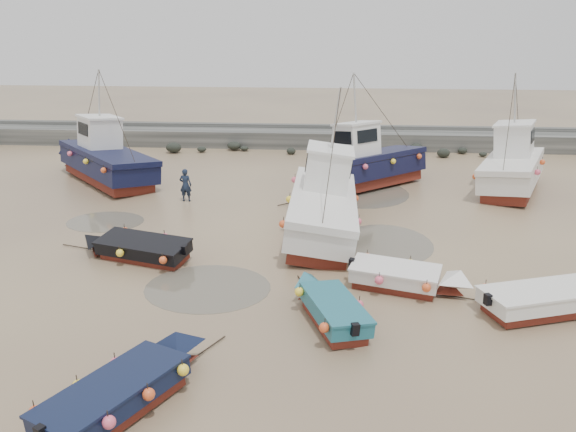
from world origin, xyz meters
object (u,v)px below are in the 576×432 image
(cabin_boat_3, at_px, (516,165))
(dinghy_1, at_px, (127,386))
(dinghy_2, at_px, (329,304))
(cabin_boat_0, at_px, (101,158))
(person, at_px, (187,201))
(cabin_boat_2, at_px, (364,164))
(cabin_boat_1, at_px, (319,202))
(dinghy_4, at_px, (136,245))
(dinghy_5, at_px, (406,275))
(dinghy_3, at_px, (560,296))

(cabin_boat_3, bearing_deg, dinghy_1, -102.94)
(dinghy_2, bearing_deg, cabin_boat_3, 35.30)
(cabin_boat_0, bearing_deg, person, -75.87)
(person, bearing_deg, cabin_boat_2, -158.95)
(dinghy_1, distance_m, cabin_boat_3, 24.58)
(cabin_boat_2, bearing_deg, dinghy_1, 121.27)
(cabin_boat_0, bearing_deg, cabin_boat_1, -73.68)
(dinghy_1, bearing_deg, dinghy_4, 136.31)
(cabin_boat_1, bearing_deg, dinghy_2, -85.98)
(cabin_boat_1, bearing_deg, dinghy_1, -108.74)
(dinghy_2, distance_m, dinghy_4, 8.66)
(dinghy_4, height_order, dinghy_5, same)
(dinghy_2, bearing_deg, dinghy_4, 129.43)
(dinghy_2, height_order, cabin_boat_0, cabin_boat_0)
(dinghy_2, xyz_separation_m, dinghy_3, (7.32, 1.15, -0.03))
(cabin_boat_0, bearing_deg, dinghy_4, -106.42)
(dinghy_2, distance_m, cabin_boat_2, 14.89)
(dinghy_2, relative_size, person, 2.90)
(dinghy_1, relative_size, cabin_boat_1, 0.50)
(dinghy_1, height_order, cabin_boat_1, cabin_boat_1)
(dinghy_3, relative_size, person, 3.82)
(dinghy_3, relative_size, cabin_boat_1, 0.59)
(dinghy_2, distance_m, cabin_boat_3, 18.14)
(dinghy_5, distance_m, person, 13.73)
(cabin_boat_3, bearing_deg, cabin_boat_1, -121.73)
(dinghy_1, bearing_deg, dinghy_2, 71.91)
(cabin_boat_2, bearing_deg, dinghy_2, 133.32)
(dinghy_1, distance_m, cabin_boat_2, 20.36)
(dinghy_2, distance_m, dinghy_3, 7.41)
(dinghy_3, xyz_separation_m, cabin_boat_3, (2.66, 13.97, 0.83))
(cabin_boat_2, bearing_deg, cabin_boat_1, 121.48)
(dinghy_2, distance_m, dinghy_5, 3.46)
(dinghy_2, height_order, dinghy_3, same)
(cabin_boat_3, bearing_deg, dinghy_3, -76.69)
(dinghy_4, height_order, cabin_boat_0, cabin_boat_0)
(dinghy_1, xyz_separation_m, dinghy_5, (7.41, 6.77, 0.01))
(cabin_boat_0, relative_size, person, 5.21)
(dinghy_3, relative_size, cabin_boat_2, 0.80)
(dinghy_2, bearing_deg, dinghy_1, -158.21)
(dinghy_1, relative_size, cabin_boat_2, 0.67)
(cabin_boat_0, distance_m, person, 7.01)
(dinghy_1, distance_m, cabin_boat_0, 21.50)
(dinghy_5, distance_m, cabin_boat_3, 14.83)
(dinghy_3, distance_m, cabin_boat_3, 14.25)
(dinghy_1, relative_size, dinghy_3, 0.85)
(dinghy_3, height_order, cabin_boat_2, cabin_boat_2)
(dinghy_2, relative_size, cabin_boat_0, 0.56)
(dinghy_4, height_order, cabin_boat_3, cabin_boat_3)
(dinghy_1, height_order, dinghy_2, same)
(dinghy_3, height_order, dinghy_4, same)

